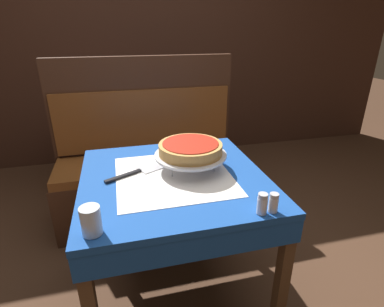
% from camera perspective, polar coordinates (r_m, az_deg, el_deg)
% --- Properties ---
extents(ground_plane, '(14.00, 14.00, 0.00)m').
position_cam_1_polar(ground_plane, '(1.88, -2.94, -24.26)').
color(ground_plane, '#472D1E').
extents(dining_table_front, '(0.86, 0.86, 0.73)m').
position_cam_1_polar(dining_table_front, '(1.48, -3.44, -7.28)').
color(dining_table_front, '#194799').
rests_on(dining_table_front, ground_plane).
extents(dining_table_rear, '(0.61, 0.61, 0.74)m').
position_cam_1_polar(dining_table_rear, '(2.91, -15.34, 7.35)').
color(dining_table_rear, red).
rests_on(dining_table_rear, ground_plane).
extents(booth_bench, '(1.34, 0.48, 1.19)m').
position_cam_1_polar(booth_bench, '(2.30, -8.03, -3.79)').
color(booth_bench, '#3D2316').
rests_on(booth_bench, ground_plane).
extents(back_wall_panel, '(6.00, 0.04, 2.40)m').
position_cam_1_polar(back_wall_panel, '(3.27, -10.79, 19.58)').
color(back_wall_panel, '#3D2319').
rests_on(back_wall_panel, ground_plane).
extents(pizza_pan_stand, '(0.35, 0.35, 0.08)m').
position_cam_1_polar(pizza_pan_stand, '(1.47, -0.29, -0.39)').
color(pizza_pan_stand, '#ADADB2').
rests_on(pizza_pan_stand, dining_table_front).
extents(deep_dish_pizza, '(0.31, 0.31, 0.06)m').
position_cam_1_polar(deep_dish_pizza, '(1.45, -0.29, 0.99)').
color(deep_dish_pizza, '#C68E47').
rests_on(deep_dish_pizza, pizza_pan_stand).
extents(pizza_server, '(0.29, 0.18, 0.01)m').
position_cam_1_polar(pizza_server, '(1.48, -10.55, -3.47)').
color(pizza_server, '#BCBCC1').
rests_on(pizza_server, dining_table_front).
extents(water_glass_near, '(0.07, 0.07, 0.10)m').
position_cam_1_polar(water_glass_near, '(1.09, -18.69, -12.01)').
color(water_glass_near, silver).
rests_on(water_glass_near, dining_table_front).
extents(salt_shaker, '(0.04, 0.04, 0.08)m').
position_cam_1_polar(salt_shaker, '(1.17, 13.23, -9.30)').
color(salt_shaker, silver).
rests_on(salt_shaker, dining_table_front).
extents(pepper_shaker, '(0.04, 0.04, 0.08)m').
position_cam_1_polar(pepper_shaker, '(1.19, 15.26, -9.05)').
color(pepper_shaker, silver).
rests_on(pepper_shaker, dining_table_front).
extents(condiment_caddy, '(0.13, 0.13, 0.17)m').
position_cam_1_polar(condiment_caddy, '(2.83, -16.56, 9.86)').
color(condiment_caddy, black).
rests_on(condiment_caddy, dining_table_rear).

